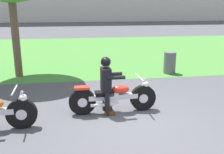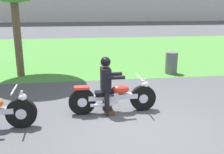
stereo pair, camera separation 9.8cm
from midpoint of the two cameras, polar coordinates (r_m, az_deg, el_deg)
The scene contains 5 objects.
ground at distance 5.85m, azimuth 4.99°, elevation -10.92°, with size 120.00×120.00×0.00m, color #4C4C51.
grass_verge at distance 15.14m, azimuth -3.57°, elevation 5.63°, with size 60.00×12.00×0.01m, color #478438.
motorcycle_lead at distance 6.48m, azimuth -0.11°, elevation -4.36°, with size 2.17×0.66×0.88m.
rider_lead at distance 6.33m, azimuth -1.62°, elevation -0.82°, with size 0.56×0.48×1.40m.
trash_can at distance 10.38m, azimuth 12.09°, elevation 3.02°, with size 0.46×0.46×0.82m, color #595E5B.
Camera 1 is at (-1.31, -5.08, 2.60)m, focal length 42.35 mm.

